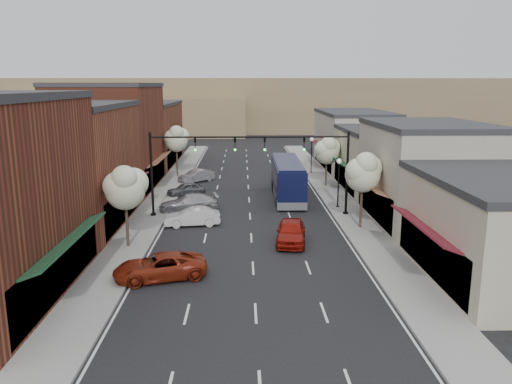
{
  "coord_description": "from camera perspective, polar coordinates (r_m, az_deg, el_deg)",
  "views": [
    {
      "loc": [
        -0.58,
        -32.14,
        10.77
      ],
      "look_at": [
        0.48,
        7.35,
        2.2
      ],
      "focal_mm": 35.0,
      "sensor_mm": 36.0,
      "label": 1
    }
  ],
  "objects": [
    {
      "name": "coach_bus",
      "position": [
        48.11,
        3.61,
        1.57
      ],
      "size": [
        2.75,
        11.83,
        3.61
      ],
      "rotation": [
        0.0,
        0.0,
        -0.01
      ],
      "color": "#0D1034",
      "rests_on": "ground"
    },
    {
      "name": "bldg_right_midnear",
      "position": [
        41.31,
        18.75,
        2.02
      ],
      "size": [
        9.14,
        12.1,
        7.9
      ],
      "color": "#AFA696",
      "rests_on": "ground"
    },
    {
      "name": "tree_right_near",
      "position": [
        37.7,
        12.19,
        2.32
      ],
      "size": [
        2.85,
        2.65,
        5.95
      ],
      "color": "#47382B",
      "rests_on": "ground"
    },
    {
      "name": "bldg_right_midfar",
      "position": [
        52.69,
        14.23,
        3.56
      ],
      "size": [
        9.14,
        12.1,
        6.4
      ],
      "color": "#BCB295",
      "rests_on": "ground"
    },
    {
      "name": "tree_left_near",
      "position": [
        33.63,
        -14.7,
        0.61
      ],
      "size": [
        2.85,
        2.65,
        5.69
      ],
      "color": "#47382B",
      "rests_on": "ground"
    },
    {
      "name": "bldg_left_midfar",
      "position": [
        54.17,
        -16.23,
        6.07
      ],
      "size": [
        10.14,
        14.1,
        10.9
      ],
      "color": "brown",
      "rests_on": "ground"
    },
    {
      "name": "parked_car_d",
      "position": [
        49.55,
        -8.02,
        0.32
      ],
      "size": [
        4.02,
        3.18,
        1.28
      ],
      "primitive_type": "imported",
      "rotation": [
        0.0,
        0.0,
        -1.05
      ],
      "color": "#525459",
      "rests_on": "ground"
    },
    {
      "name": "sidewalk_left",
      "position": [
        52.35,
        -10.1,
        0.26
      ],
      "size": [
        2.8,
        73.0,
        0.15
      ],
      "primitive_type": "cube",
      "color": "gray",
      "rests_on": "ground"
    },
    {
      "name": "lamp_post_far",
      "position": [
        61.22,
        6.37,
        4.88
      ],
      "size": [
        0.44,
        0.44,
        4.44
      ],
      "color": "black",
      "rests_on": "ground"
    },
    {
      "name": "signal_mast_left",
      "position": [
        40.92,
        -8.61,
        3.46
      ],
      "size": [
        8.22,
        0.46,
        7.0
      ],
      "color": "black",
      "rests_on": "ground"
    },
    {
      "name": "hill_near",
      "position": [
        113.02,
        -14.17,
        8.44
      ],
      "size": [
        50.0,
        20.0,
        8.0
      ],
      "primitive_type": "cube",
      "color": "#7A6647",
      "rests_on": "ground"
    },
    {
      "name": "sidewalk_right",
      "position": [
        52.53,
        8.34,
        0.36
      ],
      "size": [
        2.8,
        73.0,
        0.15
      ],
      "primitive_type": "cube",
      "color": "gray",
      "rests_on": "ground"
    },
    {
      "name": "bldg_right_near",
      "position": [
        30.8,
        26.19,
        -3.82
      ],
      "size": [
        9.14,
        12.1,
        5.9
      ],
      "color": "#BCB295",
      "rests_on": "ground"
    },
    {
      "name": "parked_car_a",
      "position": [
        28.86,
        -10.94,
        -8.37
      ],
      "size": [
        5.64,
        3.74,
        1.44
      ],
      "primitive_type": "imported",
      "rotation": [
        0.0,
        0.0,
        -1.29
      ],
      "color": "maroon",
      "rests_on": "ground"
    },
    {
      "name": "curb_left",
      "position": [
        52.15,
        -8.58,
        0.27
      ],
      "size": [
        0.25,
        73.0,
        0.17
      ],
      "primitive_type": "cube",
      "color": "gray",
      "rests_on": "ground"
    },
    {
      "name": "hill_far",
      "position": [
        122.24,
        -1.28,
        10.0
      ],
      "size": [
        120.0,
        30.0,
        12.0
      ],
      "primitive_type": "cube",
      "color": "#7A6647",
      "rests_on": "ground"
    },
    {
      "name": "bldg_left_midnear",
      "position": [
        40.97,
        -21.01,
        2.84
      ],
      "size": [
        10.14,
        14.1,
        9.4
      ],
      "color": "brown",
      "rests_on": "ground"
    },
    {
      "name": "tree_right_far",
      "position": [
        53.28,
        8.15,
        4.81
      ],
      "size": [
        2.85,
        2.65,
        5.43
      ],
      "color": "#47382B",
      "rests_on": "ground"
    },
    {
      "name": "parked_car_c",
      "position": [
        43.37,
        -7.69,
        -1.25
      ],
      "size": [
        5.37,
        3.0,
        1.47
      ],
      "primitive_type": "imported",
      "rotation": [
        0.0,
        0.0,
        -1.38
      ],
      "color": "#A4A4A9",
      "rests_on": "ground"
    },
    {
      "name": "lamp_post_near",
      "position": [
        44.14,
        9.43,
        1.94
      ],
      "size": [
        0.44,
        0.44,
        4.44
      ],
      "color": "black",
      "rests_on": "ground"
    },
    {
      "name": "red_hatchback",
      "position": [
        34.55,
        4.03,
        -4.52
      ],
      "size": [
        2.51,
        5.04,
        1.65
      ],
      "primitive_type": "imported",
      "rotation": [
        0.0,
        0.0,
        -0.12
      ],
      "color": "maroon",
      "rests_on": "ground"
    },
    {
      "name": "tree_left_far",
      "position": [
        58.91,
        -9.07,
        6.08
      ],
      "size": [
        2.85,
        2.65,
        6.13
      ],
      "color": "#47382B",
      "rests_on": "ground"
    },
    {
      "name": "parked_car_e",
      "position": [
        56.26,
        -6.81,
        1.84
      ],
      "size": [
        4.1,
        4.03,
        1.4
      ],
      "primitive_type": "imported",
      "rotation": [
        0.0,
        0.0,
        -0.8
      ],
      "color": "#9C9CA1",
      "rests_on": "ground"
    },
    {
      "name": "bldg_right_far",
      "position": [
        66.1,
        11.02,
        5.84
      ],
      "size": [
        9.14,
        16.1,
        7.4
      ],
      "color": "#AFA696",
      "rests_on": "ground"
    },
    {
      "name": "signal_mast_right",
      "position": [
        41.08,
        7.17,
        3.54
      ],
      "size": [
        8.22,
        0.46,
        7.0
      ],
      "color": "black",
      "rests_on": "ground"
    },
    {
      "name": "parked_car_b",
      "position": [
        38.96,
        -7.3,
        -2.83
      ],
      "size": [
        4.43,
        2.01,
        1.41
      ],
      "primitive_type": "imported",
      "rotation": [
        0.0,
        0.0,
        -1.45
      ],
      "color": "silver",
      "rests_on": "ground"
    },
    {
      "name": "ground",
      "position": [
        33.9,
        -0.48,
        -6.28
      ],
      "size": [
        160.0,
        160.0,
        0.0
      ],
      "primitive_type": "plane",
      "color": "black",
      "rests_on": "ground"
    },
    {
      "name": "curb_right",
      "position": [
        52.31,
        6.83,
        0.35
      ],
      "size": [
        0.25,
        73.0,
        0.17
      ],
      "primitive_type": "cube",
      "color": "gray",
      "rests_on": "ground"
    },
    {
      "name": "bldg_left_far",
      "position": [
        69.81,
        -12.88,
        6.5
      ],
      "size": [
        10.14,
        18.1,
        8.4
      ],
      "color": "brown",
      "rests_on": "ground"
    }
  ]
}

